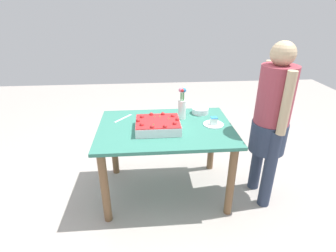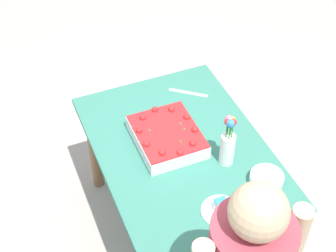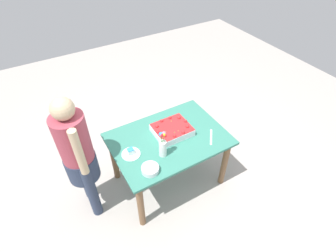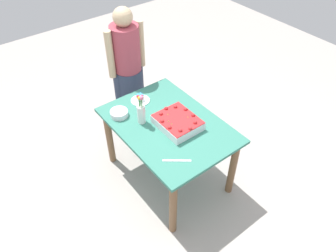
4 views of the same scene
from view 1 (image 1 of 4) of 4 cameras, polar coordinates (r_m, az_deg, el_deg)
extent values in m
plane|color=#A69D96|center=(2.78, -0.45, -13.75)|extent=(8.00, 8.00, 0.00)
cube|color=#347765|center=(2.40, -0.51, -0.48)|extent=(1.23, 0.87, 0.03)
cylinder|color=brown|center=(2.97, 9.47, -3.38)|extent=(0.07, 0.07, 0.69)
cylinder|color=brown|center=(2.91, -11.70, -4.19)|extent=(0.07, 0.07, 0.69)
cylinder|color=brown|center=(2.38, 13.54, -11.68)|extent=(0.07, 0.07, 0.69)
cylinder|color=brown|center=(2.31, -13.60, -13.00)|extent=(0.07, 0.07, 0.69)
cube|color=white|center=(2.33, -2.22, 0.11)|extent=(0.39, 0.33, 0.08)
cube|color=red|center=(2.31, -2.24, 1.09)|extent=(0.38, 0.32, 0.01)
sphere|color=red|center=(2.30, -6.55, 1.14)|extent=(0.04, 0.04, 0.04)
sphere|color=red|center=(2.23, -5.75, 0.28)|extent=(0.04, 0.04, 0.04)
sphere|color=red|center=(2.18, -3.48, -0.21)|extent=(0.04, 0.04, 0.04)
sphere|color=red|center=(2.18, -0.67, -0.12)|extent=(0.04, 0.04, 0.04)
sphere|color=red|center=(2.24, 1.45, 0.53)|extent=(0.04, 0.04, 0.04)
sphere|color=red|center=(2.32, 2.05, 1.43)|extent=(0.04, 0.04, 0.04)
sphere|color=red|center=(2.39, 1.03, 2.22)|extent=(0.04, 0.04, 0.04)
sphere|color=red|center=(2.43, -1.13, 2.63)|extent=(0.04, 0.04, 0.04)
sphere|color=red|center=(2.43, -3.65, 2.55)|extent=(0.04, 0.04, 0.04)
sphere|color=red|center=(2.38, -5.71, 1.99)|extent=(0.04, 0.04, 0.04)
cone|color=#2D8438|center=(2.23, -3.19, 0.32)|extent=(0.02, 0.02, 0.02)
cone|color=#2D8438|center=(2.39, -2.92, 2.07)|extent=(0.02, 0.02, 0.02)
cone|color=#2D8438|center=(2.39, -1.81, 2.11)|extent=(0.02, 0.02, 0.02)
cone|color=#2D8438|center=(2.34, 0.15, 1.65)|extent=(0.02, 0.02, 0.02)
cylinder|color=white|center=(2.47, 9.86, 0.38)|extent=(0.19, 0.19, 0.01)
cube|color=white|center=(2.45, 9.92, 1.11)|extent=(0.06, 0.06, 0.06)
cube|color=#2C84C7|center=(2.44, 9.98, 1.82)|extent=(0.06, 0.06, 0.01)
cube|color=silver|center=(2.60, -9.75, 1.64)|extent=(0.16, 0.20, 0.00)
cylinder|color=white|center=(2.53, 3.07, 3.58)|extent=(0.07, 0.07, 0.19)
cylinder|color=#2D8438|center=(2.48, 2.80, 6.67)|extent=(0.01, 0.01, 0.10)
sphere|color=#D06B8E|center=(2.47, 2.83, 7.80)|extent=(0.04, 0.04, 0.04)
cylinder|color=#2D8438|center=(2.47, 3.17, 6.57)|extent=(0.01, 0.01, 0.10)
sphere|color=red|center=(2.45, 3.20, 7.71)|extent=(0.03, 0.03, 0.03)
cylinder|color=#2D8438|center=(2.48, 3.47, 6.64)|extent=(0.01, 0.01, 0.10)
sphere|color=#2D7CCC|center=(2.46, 3.51, 7.77)|extent=(0.04, 0.04, 0.04)
cylinder|color=#2D8438|center=(2.50, 3.39, 6.75)|extent=(0.01, 0.01, 0.10)
sphere|color=red|center=(2.48, 3.42, 7.88)|extent=(0.03, 0.03, 0.03)
cylinder|color=#2D8438|center=(2.50, 2.93, 6.77)|extent=(0.01, 0.01, 0.10)
sphere|color=#F7AC1F|center=(2.48, 2.96, 7.90)|extent=(0.03, 0.03, 0.03)
cylinder|color=silver|center=(2.70, 7.02, 3.34)|extent=(0.17, 0.17, 0.06)
cylinder|color=#2A354C|center=(2.75, 19.00, -5.90)|extent=(0.11, 0.11, 0.78)
cylinder|color=#2A354C|center=(2.56, 21.19, -8.86)|extent=(0.11, 0.11, 0.78)
cylinder|color=#2A354C|center=(2.53, 20.94, -2.13)|extent=(0.31, 0.31, 0.28)
cylinder|color=#9C3B48|center=(2.39, 22.34, 6.01)|extent=(0.30, 0.30, 0.52)
sphere|color=tan|center=(2.31, 23.80, 14.21)|extent=(0.20, 0.20, 0.20)
cylinder|color=tan|center=(2.55, 20.56, 7.44)|extent=(0.08, 0.08, 0.52)
cylinder|color=tan|center=(2.23, 24.37, 4.37)|extent=(0.08, 0.08, 0.52)
camera|label=2|loc=(2.51, 61.05, 37.42)|focal=55.00mm
camera|label=3|loc=(4.16, 15.01, 37.90)|focal=28.00mm
camera|label=4|loc=(4.01, -35.87, 35.65)|focal=35.00mm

